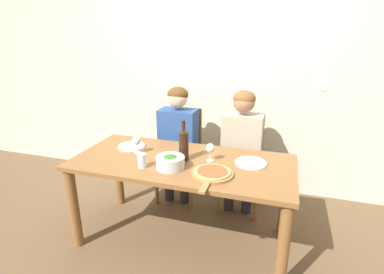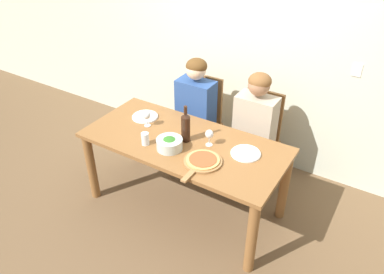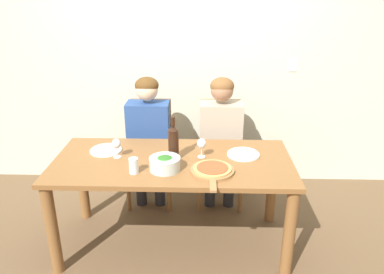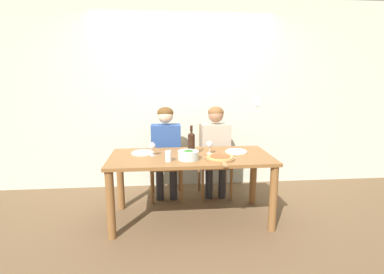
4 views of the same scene
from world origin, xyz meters
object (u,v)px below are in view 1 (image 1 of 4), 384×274
Objects in this scene: chair_right at (242,158)px; wine_glass_right at (210,149)px; wine_bottle at (184,144)px; broccoli_bowl at (170,162)px; wine_glass_left at (137,142)px; pizza_on_board at (212,173)px; person_man at (242,141)px; chair_left at (182,151)px; dinner_plate_left at (132,146)px; person_woman at (178,135)px; dinner_plate_right at (251,163)px; water_tumbler at (142,161)px.

chair_right is 0.78m from wine_glass_right.
wine_bottle is 1.52× the size of broccoli_bowl.
broccoli_bowl is at bearing -26.85° from wine_glass_left.
wine_bottle reaches higher than pizza_on_board.
broccoli_bowl is at bearing -118.73° from person_man.
chair_left is 0.79× the size of person_man.
wine_bottle reaches higher than dinner_plate_left.
person_woman is 2.74× the size of pizza_on_board.
pizza_on_board is (-0.25, -0.29, 0.01)m from dinner_plate_right.
dinner_plate_left is 1.66× the size of wine_glass_left.
person_woman is at bearing 180.00° from person_man.
dinner_plate_left is at bearing -114.42° from chair_left.
wine_glass_left is 1.00× the size of wine_glass_right.
pizza_on_board is at bearing -72.31° from wine_glass_right.
dinner_plate_right is at bearing -76.71° from chair_right.
person_woman is at bearing 114.52° from wine_bottle.
person_man is at bearing -9.93° from chair_left.
wine_glass_right is at bearing 40.25° from broccoli_bowl.
chair_left and chair_right have the same top height.
dinner_plate_right is (0.58, 0.26, -0.04)m from broccoli_bowl.
wine_glass_left is at bearing 162.87° from pizza_on_board.
chair_right reaches higher than wine_glass_left.
chair_left is at bearing 77.64° from wine_glass_left.
person_woman is 1.00× the size of person_man.
wine_glass_right is 1.36× the size of water_tumbler.
chair_right is 4.41× the size of broccoli_bowl.
wine_glass_left is (-0.16, -0.71, 0.34)m from chair_left.
chair_right is 1.13m from dinner_plate_left.
person_woman reaches higher than chair_left.
wine_bottle is (0.28, -0.61, 0.15)m from person_woman.
chair_right is 0.90m from wine_bottle.
person_woman is at bearing -170.07° from chair_right.
person_woman is 8.19× the size of wine_glass_left.
chair_left is 8.80× the size of water_tumbler.
person_man is at bearing 27.25° from dinner_plate_left.
person_woman is 4.95× the size of dinner_plate_left.
water_tumbler is (-0.21, -0.06, 0.01)m from broccoli_bowl.
wine_glass_left is at bearing -104.67° from person_woman.
dinner_plate_left is 0.90m from pizza_on_board.
pizza_on_board is (-0.09, -0.93, 0.25)m from chair_right.
dinner_plate_left is 1.08m from dinner_plate_right.
broccoli_bowl is at bearing -155.68° from dinner_plate_right.
chair_left is at bearing 104.25° from broccoli_bowl.
wine_glass_right is (-0.32, -0.04, 0.10)m from dinner_plate_right.
wine_bottle is 3.03× the size of water_tumbler.
wine_bottle is at bearing -69.02° from chair_left.
pizza_on_board is at bearing -130.14° from dinner_plate_right.
dinner_plate_right is 0.34m from wine_glass_right.
chair_right is 0.70m from dinner_plate_right.
water_tumbler is at bearing -176.95° from pizza_on_board.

